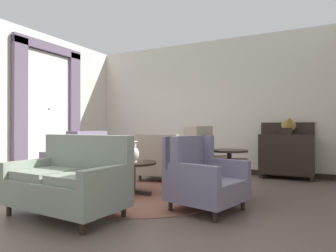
% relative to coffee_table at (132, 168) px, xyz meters
% --- Properties ---
extents(ground, '(9.03, 9.03, 0.00)m').
position_rel_coffee_table_xyz_m(ground, '(0.19, -0.26, -0.42)').
color(ground, brown).
extents(wall_back, '(6.32, 0.08, 3.24)m').
position_rel_coffee_table_xyz_m(wall_back, '(0.19, 2.96, 1.20)').
color(wall_back, silver).
rests_on(wall_back, ground).
extents(wall_left, '(0.08, 4.51, 3.24)m').
position_rel_coffee_table_xyz_m(wall_left, '(-2.89, 0.70, 1.20)').
color(wall_left, silver).
rests_on(wall_left, ground).
extents(baseboard_back, '(6.16, 0.03, 0.12)m').
position_rel_coffee_table_xyz_m(baseboard_back, '(0.19, 2.91, -0.36)').
color(baseboard_back, black).
rests_on(baseboard_back, ground).
extents(area_rug, '(2.64, 2.64, 0.01)m').
position_rel_coffee_table_xyz_m(area_rug, '(0.19, 0.04, -0.41)').
color(area_rug, brown).
rests_on(area_rug, ground).
extents(window_with_curtains, '(0.12, 1.86, 2.86)m').
position_rel_coffee_table_xyz_m(window_with_curtains, '(-2.79, 0.76, 1.26)').
color(window_with_curtains, silver).
extents(coffee_table, '(0.79, 0.79, 0.52)m').
position_rel_coffee_table_xyz_m(coffee_table, '(0.00, 0.00, 0.00)').
color(coffee_table, black).
rests_on(coffee_table, ground).
extents(porcelain_vase, '(0.16, 0.16, 0.34)m').
position_rel_coffee_table_xyz_m(porcelain_vase, '(0.05, -0.01, 0.26)').
color(porcelain_vase, beige).
rests_on(porcelain_vase, coffee_table).
extents(settee, '(1.53, 0.92, 0.99)m').
position_rel_coffee_table_xyz_m(settee, '(-0.03, -1.36, -0.00)').
color(settee, gray).
rests_on(settee, ground).
extents(armchair_far_left, '(1.00, 1.03, 0.96)m').
position_rel_coffee_table_xyz_m(armchair_far_left, '(-0.18, 1.32, -0.00)').
color(armchair_far_left, gray).
rests_on(armchair_far_left, ground).
extents(armchair_near_window, '(1.12, 1.10, 1.11)m').
position_rel_coffee_table_xyz_m(armchair_near_window, '(1.13, 0.55, 0.04)').
color(armchair_near_window, gray).
rests_on(armchair_near_window, ground).
extents(armchair_near_sideboard, '(1.02, 1.03, 0.98)m').
position_rel_coffee_table_xyz_m(armchair_near_sideboard, '(1.35, -0.36, 0.00)').
color(armchair_near_sideboard, slate).
rests_on(armchair_near_sideboard, ground).
extents(armchair_beside_settee, '(0.92, 0.82, 1.03)m').
position_rel_coffee_table_xyz_m(armchair_beside_settee, '(-1.22, 0.02, 0.01)').
color(armchair_beside_settee, slate).
rests_on(armchair_beside_settee, ground).
extents(side_table, '(0.56, 0.56, 0.75)m').
position_rel_coffee_table_xyz_m(side_table, '(1.51, 0.40, 0.04)').
color(side_table, black).
rests_on(side_table, ground).
extents(sideboard, '(1.09, 0.44, 1.20)m').
position_rel_coffee_table_xyz_m(sideboard, '(2.13, 2.67, 0.12)').
color(sideboard, black).
rests_on(sideboard, ground).
extents(gramophone, '(0.35, 0.42, 0.47)m').
position_rel_coffee_table_xyz_m(gramophone, '(2.17, 2.58, 0.75)').
color(gramophone, black).
rests_on(gramophone, sideboard).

